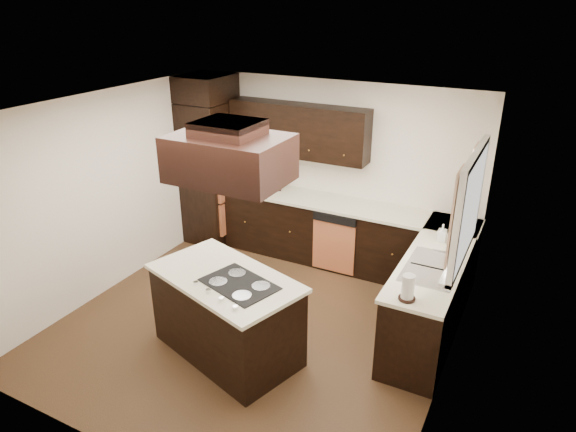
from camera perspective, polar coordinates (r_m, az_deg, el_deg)
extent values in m
cube|color=brown|center=(6.12, -3.49, -11.87)|extent=(4.20, 4.20, 0.02)
cube|color=silver|center=(5.10, -4.19, 11.94)|extent=(4.20, 4.20, 0.02)
cube|color=white|center=(7.25, 4.80, 5.09)|extent=(4.20, 0.02, 2.50)
cube|color=white|center=(4.07, -19.55, -11.99)|extent=(4.20, 0.02, 2.50)
cube|color=white|center=(6.75, -19.38, 2.40)|extent=(0.02, 4.20, 2.50)
cube|color=white|center=(4.85, 18.23, -5.75)|extent=(0.02, 4.20, 2.50)
cube|color=black|center=(7.80, -8.57, 4.77)|extent=(0.65, 0.75, 2.12)
cube|color=#D57144|center=(7.59, -6.43, 4.84)|extent=(0.05, 0.62, 0.78)
cube|color=black|center=(7.27, 3.89, -1.71)|extent=(2.93, 0.60, 0.88)
cube|color=black|center=(6.06, 15.94, -8.11)|extent=(0.60, 2.40, 0.88)
cube|color=#EEE8C8|center=(7.07, 3.94, 1.62)|extent=(2.93, 0.63, 0.04)
cube|color=#EEE8C8|center=(5.84, 16.29, -4.23)|extent=(0.63, 2.40, 0.04)
cube|color=black|center=(7.11, 1.14, 9.49)|extent=(2.00, 0.34, 0.72)
cube|color=#D57144|center=(6.94, 5.12, -3.42)|extent=(0.60, 0.05, 0.72)
cube|color=silver|center=(5.19, 19.45, 0.91)|extent=(0.06, 1.32, 1.12)
cube|color=white|center=(5.19, 19.75, 0.85)|extent=(0.00, 1.20, 1.00)
cube|color=beige|center=(4.79, 18.01, -0.11)|extent=(0.02, 0.34, 0.90)
cube|color=beige|center=(5.57, 19.61, 2.95)|extent=(0.02, 0.34, 0.90)
cube|color=silver|center=(5.52, 15.69, -5.56)|extent=(0.52, 0.84, 0.01)
cube|color=black|center=(5.47, -6.82, -11.01)|extent=(1.70, 1.25, 0.88)
cube|color=#EEE8C8|center=(5.23, -7.06, -6.84)|extent=(1.77, 1.32, 0.04)
cube|color=black|center=(5.06, -5.43, -7.54)|extent=(0.83, 0.68, 0.01)
cube|color=black|center=(4.68, -6.52, 6.39)|extent=(1.05, 0.72, 0.42)
cube|color=black|center=(4.61, -6.67, 9.66)|extent=(0.55, 0.50, 0.13)
cylinder|color=silver|center=(7.55, -4.23, 3.61)|extent=(0.15, 0.15, 0.10)
cone|color=silver|center=(7.49, -4.27, 4.91)|extent=(0.13, 0.13, 0.26)
cube|color=black|center=(7.37, -2.37, 4.17)|extent=(0.42, 0.27, 0.34)
imported|color=silver|center=(7.46, -3.44, 3.21)|extent=(0.29, 0.29, 0.06)
imported|color=silver|center=(6.09, 16.76, -1.81)|extent=(0.09, 0.10, 0.21)
cylinder|color=silver|center=(4.87, 13.17, -7.77)|extent=(0.15, 0.15, 0.26)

